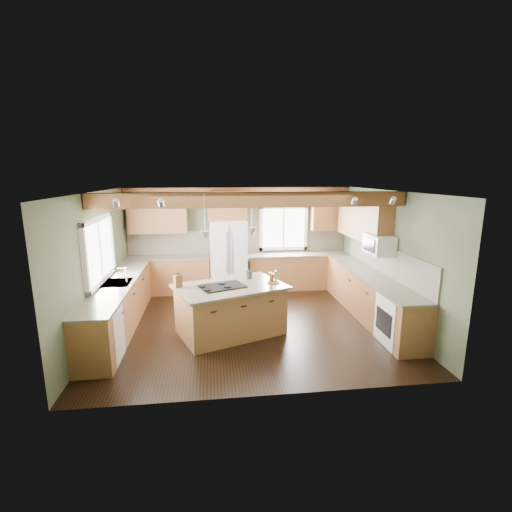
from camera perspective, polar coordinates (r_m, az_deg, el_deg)
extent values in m
plane|color=black|center=(7.52, -0.99, -10.27)|extent=(5.60, 5.60, 0.00)
plane|color=silver|center=(6.95, -1.07, 9.92)|extent=(5.60, 5.60, 0.00)
plane|color=#464F38|center=(9.57, -2.61, 2.77)|extent=(5.60, 0.00, 5.60)
plane|color=#464F38|center=(7.39, -23.18, -1.13)|extent=(0.00, 5.00, 5.00)
plane|color=#464F38|center=(7.92, 19.57, 0.01)|extent=(0.00, 5.00, 5.00)
cube|color=brown|center=(6.55, -0.69, 8.63)|extent=(5.55, 0.26, 0.26)
cube|color=brown|center=(9.34, -2.63, 10.19)|extent=(5.55, 0.20, 0.10)
cube|color=brown|center=(9.57, -2.59, 2.22)|extent=(5.58, 0.03, 0.58)
cube|color=brown|center=(7.97, 19.26, -0.55)|extent=(0.03, 3.70, 0.58)
cube|color=brown|center=(9.49, -13.26, -2.95)|extent=(2.02, 0.60, 0.88)
cube|color=#50463A|center=(9.38, -13.40, -0.24)|extent=(2.06, 0.64, 0.04)
cube|color=brown|center=(9.69, 6.41, -2.38)|extent=(2.62, 0.60, 0.88)
cube|color=#50463A|center=(9.58, 6.48, 0.28)|extent=(2.66, 0.64, 0.04)
cube|color=brown|center=(7.59, -20.33, -7.32)|extent=(0.60, 3.70, 0.88)
cube|color=#50463A|center=(7.45, -20.60, -3.99)|extent=(0.64, 3.74, 0.04)
cube|color=brown|center=(8.05, 17.04, -5.96)|extent=(0.60, 3.70, 0.88)
cube|color=#50463A|center=(7.92, 17.25, -2.79)|extent=(0.64, 3.74, 0.04)
cube|color=brown|center=(9.36, -14.86, 6.17)|extent=(1.40, 0.35, 0.90)
cube|color=brown|center=(9.27, -4.44, 7.73)|extent=(0.96, 0.35, 0.70)
cube|color=brown|center=(8.55, 16.16, 5.54)|extent=(0.35, 2.20, 0.90)
cube|color=brown|center=(9.76, 11.12, 6.59)|extent=(0.90, 0.35, 0.90)
cube|color=white|center=(7.38, -23.10, 0.85)|extent=(0.04, 1.60, 1.05)
cube|color=white|center=(9.66, 4.22, 4.35)|extent=(1.10, 0.04, 1.00)
cube|color=#262628|center=(7.45, -20.60, -3.95)|extent=(0.50, 0.65, 0.03)
cylinder|color=#B2B2B7|center=(7.37, -19.33, -2.85)|extent=(0.02, 0.02, 0.28)
cube|color=white|center=(6.42, -22.87, -11.27)|extent=(0.60, 0.60, 0.84)
cube|color=white|center=(6.96, 21.32, -9.29)|extent=(0.60, 0.72, 0.84)
cube|color=white|center=(7.73, 18.40, 1.70)|extent=(0.40, 0.70, 0.38)
cone|color=#B2B2B7|center=(6.42, -7.83, 3.13)|extent=(0.18, 0.18, 0.16)
cone|color=#B2B2B7|center=(6.78, -0.66, 3.74)|extent=(0.18, 0.18, 0.16)
cube|color=silver|center=(9.25, -4.25, -0.11)|extent=(0.90, 0.74, 1.80)
cube|color=brown|center=(6.95, -3.96, -8.35)|extent=(2.08, 1.68, 0.88)
cube|color=#50463A|center=(6.81, -4.02, -4.73)|extent=(2.24, 1.84, 0.04)
cube|color=black|center=(6.74, -5.19, -4.65)|extent=(0.92, 0.77, 0.02)
cube|color=brown|center=(6.81, -11.94, -3.81)|extent=(0.17, 0.15, 0.22)
cylinder|color=#433936|center=(7.22, -1.09, -2.86)|extent=(0.13, 0.13, 0.16)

